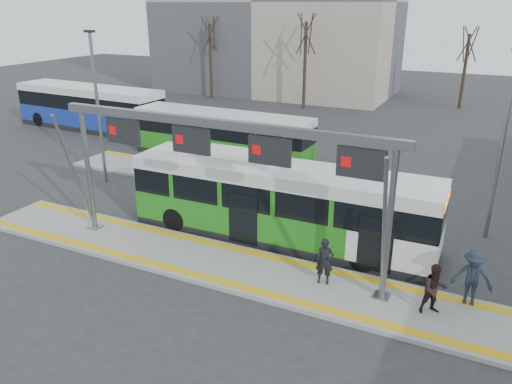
# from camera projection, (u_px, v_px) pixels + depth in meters

# --- Properties ---
(ground) EXTENTS (120.00, 120.00, 0.00)m
(ground) POSITION_uv_depth(u_px,v_px,m) (227.00, 267.00, 18.06)
(ground) COLOR #2D2D30
(ground) RESTS_ON ground
(platform_main) EXTENTS (22.00, 3.00, 0.15)m
(platform_main) POSITION_uv_depth(u_px,v_px,m) (227.00, 266.00, 18.03)
(platform_main) COLOR gray
(platform_main) RESTS_ON ground
(platform_second) EXTENTS (20.00, 3.00, 0.15)m
(platform_second) POSITION_uv_depth(u_px,v_px,m) (235.00, 182.00, 26.39)
(platform_second) COLOR gray
(platform_second) RESTS_ON ground
(tactile_main) EXTENTS (22.00, 2.65, 0.02)m
(tactile_main) POSITION_uv_depth(u_px,v_px,m) (227.00, 264.00, 18.00)
(tactile_main) COLOR gold
(tactile_main) RESTS_ON platform_main
(tactile_second) EXTENTS (20.00, 0.35, 0.02)m
(tactile_second) POSITION_uv_depth(u_px,v_px,m) (245.00, 174.00, 27.32)
(tactile_second) COLOR gold
(tactile_second) RESTS_ON platform_second
(gantry) EXTENTS (13.00, 1.68, 5.20)m
(gantry) POSITION_uv_depth(u_px,v_px,m) (219.00, 150.00, 16.88)
(gantry) COLOR slate
(gantry) RESTS_ON platform_main
(apartment_block) EXTENTS (24.50, 12.50, 18.40)m
(apartment_block) POSITION_uv_depth(u_px,v_px,m) (277.00, 0.00, 50.73)
(apartment_block) COLOR #AA9C8E
(apartment_block) RESTS_ON ground
(hero_bus) EXTENTS (12.27, 2.81, 3.36)m
(hero_bus) POSITION_uv_depth(u_px,v_px,m) (280.00, 203.00, 19.76)
(hero_bus) COLOR black
(hero_bus) RESTS_ON ground
(bg_bus_green) EXTENTS (11.35, 2.59, 2.83)m
(bg_bus_green) POSITION_uv_depth(u_px,v_px,m) (222.00, 136.00, 30.24)
(bg_bus_green) COLOR black
(bg_bus_green) RESTS_ON ground
(bg_bus_blue) EXTENTS (12.35, 3.26, 3.19)m
(bg_bus_blue) POSITION_uv_depth(u_px,v_px,m) (90.00, 108.00, 37.23)
(bg_bus_blue) COLOR black
(bg_bus_blue) RESTS_ON ground
(passenger_a) EXTENTS (0.66, 0.52, 1.60)m
(passenger_a) POSITION_uv_depth(u_px,v_px,m) (325.00, 261.00, 16.52)
(passenger_a) COLOR black
(passenger_a) RESTS_ON platform_main
(passenger_b) EXTENTS (0.99, 0.93, 1.61)m
(passenger_b) POSITION_uv_depth(u_px,v_px,m) (435.00, 289.00, 14.91)
(passenger_b) COLOR black
(passenger_b) RESTS_ON platform_main
(passenger_c) EXTENTS (1.21, 0.70, 1.85)m
(passenger_c) POSITION_uv_depth(u_px,v_px,m) (472.00, 278.00, 15.30)
(passenger_c) COLOR #1C2534
(passenger_c) RESTS_ON platform_main
(tree_left) EXTENTS (1.40, 1.40, 8.44)m
(tree_left) POSITION_uv_depth(u_px,v_px,m) (306.00, 34.00, 42.68)
(tree_left) COLOR #382B21
(tree_left) RESTS_ON ground
(tree_mid) EXTENTS (1.40, 1.40, 7.32)m
(tree_mid) POSITION_uv_depth(u_px,v_px,m) (468.00, 45.00, 43.04)
(tree_mid) COLOR #382B21
(tree_mid) RESTS_ON ground
(tree_far) EXTENTS (1.40, 1.40, 8.02)m
(tree_far) POSITION_uv_depth(u_px,v_px,m) (210.00, 35.00, 47.79)
(tree_far) COLOR #382B21
(tree_far) RESTS_ON ground
(lamp_west) EXTENTS (0.50, 0.25, 7.75)m
(lamp_west) POSITION_uv_depth(u_px,v_px,m) (98.00, 105.00, 25.19)
(lamp_west) COLOR slate
(lamp_west) RESTS_ON ground
(lamp_east) EXTENTS (0.50, 0.25, 7.49)m
(lamp_east) POSITION_uv_depth(u_px,v_px,m) (502.00, 142.00, 19.00)
(lamp_east) COLOR slate
(lamp_east) RESTS_ON ground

